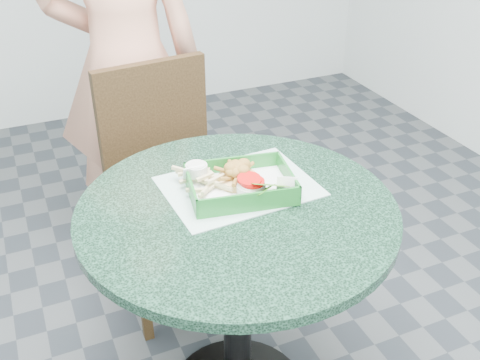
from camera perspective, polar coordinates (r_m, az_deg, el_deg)
name	(u,v)px	position (r m, az deg, el deg)	size (l,w,h in m)	color
cafe_table	(237,261)	(1.61, -0.28, -8.23)	(0.86, 0.86, 0.75)	black
dining_chair	(165,172)	(2.14, -7.64, 0.82)	(0.43, 0.43, 0.93)	brown
diner_person	(123,38)	(2.29, -11.78, 13.93)	(0.69, 0.45, 1.90)	#EFA181
placemat	(239,192)	(1.59, -0.12, -1.25)	(0.41, 0.31, 0.00)	#A7CBC1
food_basket	(240,194)	(1.55, 0.04, -1.39)	(0.28, 0.21, 0.06)	#1B7127
crab_sandwich	(236,179)	(1.56, -0.38, 0.12)	(0.11, 0.11, 0.07)	tan
fries_pile	(202,187)	(1.55, -3.85, -0.74)	(0.11, 0.12, 0.05)	beige
sauce_ramekin	(194,179)	(1.56, -4.67, 0.08)	(0.06, 0.06, 0.03)	silver
garnish_cup	(256,191)	(1.52, 1.66, -1.13)	(0.12, 0.11, 0.05)	silver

